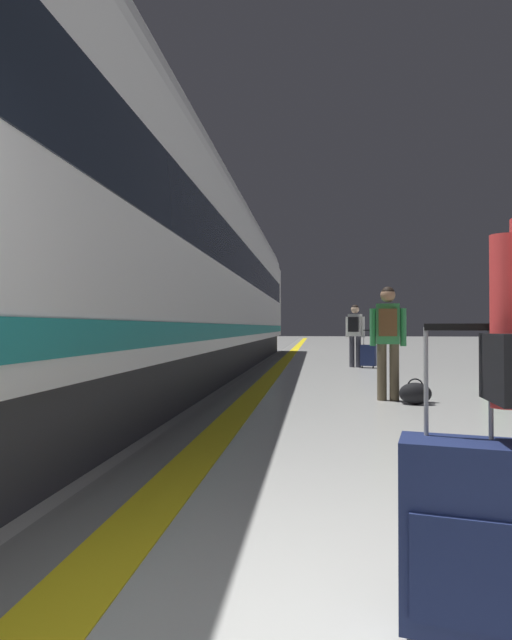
{
  "coord_description": "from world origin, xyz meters",
  "views": [
    {
      "loc": [
        0.03,
        -0.85,
        1.07
      ],
      "look_at": [
        -0.68,
        5.45,
        1.15
      ],
      "focal_mm": 29.52,
      "sensor_mm": 36.0,
      "label": 1
    }
  ],
  "objects": [
    {
      "name": "safety_line_strip",
      "position": [
        -0.94,
        10.0,
        0.0
      ],
      "size": [
        0.36,
        80.0,
        0.01
      ],
      "primitive_type": "cube",
      "color": "yellow",
      "rests_on": "ground"
    },
    {
      "name": "waste_bin",
      "position": [
        3.15,
        8.72,
        0.46
      ],
      "size": [
        0.46,
        0.46,
        0.91
      ],
      "color": "#2D6638",
      "rests_on": "ground"
    },
    {
      "name": "tactile_edge_band",
      "position": [
        -1.23,
        10.0,
        0.0
      ],
      "size": [
        0.54,
        80.0,
        0.01
      ],
      "primitive_type": "cube",
      "color": "slate",
      "rests_on": "ground"
    },
    {
      "name": "high_speed_train",
      "position": [
        -2.97,
        5.71,
        2.51
      ],
      "size": [
        2.94,
        35.65,
        4.97
      ],
      "color": "#38383D",
      "rests_on": "ground"
    },
    {
      "name": "duffel_bag_near",
      "position": [
        1.4,
        6.6,
        0.15
      ],
      "size": [
        0.44,
        0.26,
        0.36
      ],
      "color": "black",
      "rests_on": "ground"
    },
    {
      "name": "suitcase_mid",
      "position": [
        1.4,
        13.06,
        0.33
      ],
      "size": [
        0.43,
        0.34,
        1.0
      ],
      "color": "#19234C",
      "rests_on": "ground"
    },
    {
      "name": "passenger_mid",
      "position": [
        1.07,
        13.28,
        0.99
      ],
      "size": [
        0.49,
        0.4,
        1.66
      ],
      "color": "#383842",
      "rests_on": "ground"
    },
    {
      "name": "rolling_suitcase_foreground",
      "position": [
        0.5,
        0.97,
        0.37
      ],
      "size": [
        0.42,
        0.31,
        1.08
      ],
      "color": "#19234C",
      "rests_on": "ground"
    },
    {
      "name": "passenger_near",
      "position": [
        1.08,
        6.94,
        0.98
      ],
      "size": [
        0.51,
        0.35,
        1.66
      ],
      "color": "brown",
      "rests_on": "ground"
    }
  ]
}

